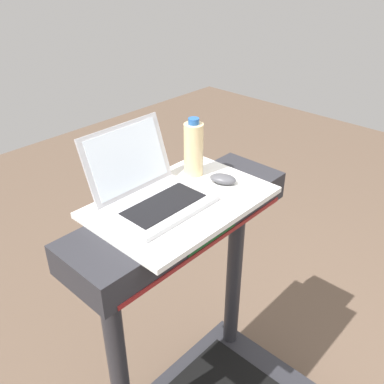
% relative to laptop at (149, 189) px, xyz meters
% --- Properties ---
extents(desk_board, '(0.62, 0.42, 0.02)m').
position_rel_laptop_xyz_m(desk_board, '(0.08, -0.07, -0.06)').
color(desk_board, white).
rests_on(desk_board, treadmill_base).
extents(laptop, '(0.34, 0.32, 0.24)m').
position_rel_laptop_xyz_m(laptop, '(0.00, 0.00, 0.00)').
color(laptop, '#B7B7BC').
rests_on(laptop, desk_board).
extents(computer_mouse, '(0.09, 0.12, 0.03)m').
position_rel_laptop_xyz_m(computer_mouse, '(0.27, -0.10, -0.03)').
color(computer_mouse, '#4C4C51').
rests_on(computer_mouse, desk_board).
extents(water_bottle, '(0.07, 0.07, 0.22)m').
position_rel_laptop_xyz_m(water_bottle, '(0.25, 0.03, 0.06)').
color(water_bottle, beige).
rests_on(water_bottle, desk_board).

